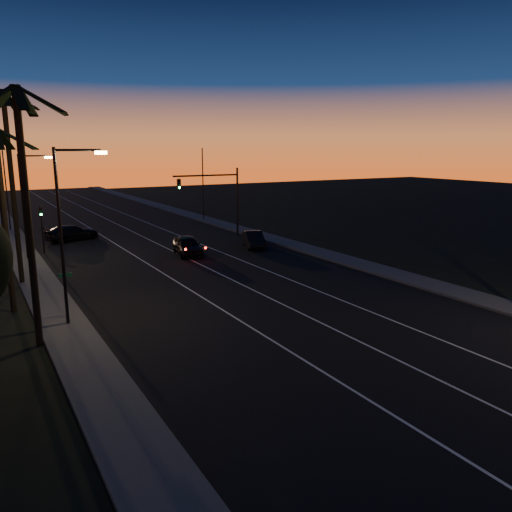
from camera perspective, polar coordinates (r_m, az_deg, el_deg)
road at (r=39.77m, az=-7.43°, el=-0.87°), size 20.00×170.00×0.01m
sidewalk_left at (r=37.06m, az=-23.61°, el=-2.66°), size 2.40×170.00×0.16m
sidewalk_right at (r=45.14m, az=5.79°, el=0.83°), size 2.40×170.00×0.16m
lane_stripe_left at (r=38.75m, az=-11.52°, el=-1.35°), size 0.12×160.00×0.01m
lane_stripe_mid at (r=39.96m, az=-6.76°, el=-0.77°), size 0.12×160.00×0.01m
lane_stripe_right at (r=41.42m, az=-2.32°, el=-0.23°), size 0.12×160.00×0.01m
palm_near at (r=23.98m, az=-24.87°, el=6.65°), size 4.25×4.16×11.53m
palm_mid at (r=29.97m, az=-27.02°, el=5.76°), size 4.25×4.16×10.03m
palm_far at (r=35.93m, az=-26.24°, el=8.87°), size 4.25×4.16×12.53m
streetlight_left_near at (r=26.38m, az=-20.87°, el=3.54°), size 2.55×0.26×9.00m
streetlight_left_far at (r=44.17m, az=-24.76°, el=6.06°), size 2.55×0.26×8.50m
street_sign at (r=28.07m, az=-20.85°, el=-3.64°), size 0.70×0.06×2.60m
signal_mast at (r=50.96m, az=-4.52°, el=7.49°), size 7.10×0.41×7.00m
signal_post at (r=46.49m, az=-23.32°, el=3.74°), size 0.28×0.37×4.20m
far_pole_left at (r=61.09m, az=-26.63°, el=6.76°), size 0.14×0.14×9.00m
far_pole_right at (r=63.47m, az=-6.08°, el=8.13°), size 0.14×0.14×9.00m
lead_car at (r=42.91m, az=-7.83°, el=1.21°), size 2.72×5.58×1.64m
right_car at (r=45.75m, az=-0.27°, el=1.90°), size 2.99×4.77×1.48m
cross_car at (r=52.44m, az=-20.29°, el=2.51°), size 5.80×4.01×1.56m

